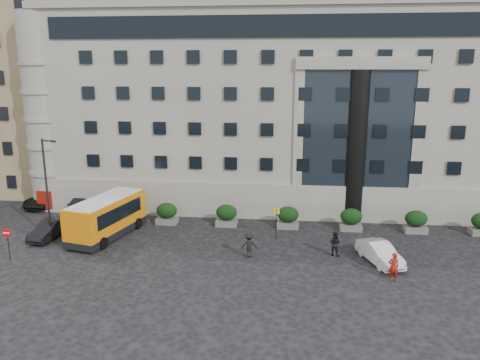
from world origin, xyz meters
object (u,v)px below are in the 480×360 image
object	(u,v)px
minibus	(107,216)
parked_car_d	(47,198)
pedestrian_a	(393,267)
parked_car_b	(50,229)
no_entry_sign	(7,238)
hedge_e	(416,221)
hedge_b	(227,215)
hedge_c	(288,217)
street_lamp	(47,186)
parked_car_c	(80,205)
pedestrian_c	(249,245)
pedestrian_b	(335,243)
hedge_a	(167,213)
red_truck	(60,190)
bus_stop_sign	(276,218)
white_taxi	(380,253)
hedge_d	(351,219)

from	to	relation	value
minibus	parked_car_d	bearing A→B (deg)	153.85
pedestrian_a	parked_car_b	bearing A→B (deg)	-16.45
no_entry_sign	minibus	distance (m)	7.33
parked_car_d	hedge_e	bearing A→B (deg)	0.26
no_entry_sign	hedge_b	bearing A→B (deg)	31.90
hedge_c	street_lamp	bearing A→B (deg)	-165.33
street_lamp	parked_car_c	distance (m)	7.75
hedge_e	pedestrian_c	xyz separation A→B (m)	(-13.08, -6.59, -0.01)
no_entry_sign	pedestrian_b	bearing A→B (deg)	8.12
hedge_a	pedestrian_b	distance (m)	14.87
minibus	parked_car_b	bearing A→B (deg)	-155.91
red_truck	pedestrian_b	xyz separation A→B (m)	(25.80, -10.30, -0.55)
bus_stop_sign	hedge_c	bearing A→B (deg)	72.18
pedestrian_b	pedestrian_a	bearing A→B (deg)	157.01
hedge_b	parked_car_b	size ratio (longest dim) A/B	0.44
hedge_b	white_taxi	distance (m)	13.31
minibus	parked_car_c	bearing A→B (deg)	144.31
bus_stop_sign	hedge_d	bearing A→B (deg)	24.66
pedestrian_c	pedestrian_a	bearing A→B (deg)	158.81
street_lamp	bus_stop_sign	size ratio (longest dim) A/B	3.17
white_taxi	pedestrian_b	xyz separation A→B (m)	(-2.97, 1.00, 0.18)
hedge_a	parked_car_b	distance (m)	9.43
bus_stop_sign	parked_car_d	world-z (taller)	bus_stop_sign
street_lamp	parked_car_b	size ratio (longest dim) A/B	1.90
no_entry_sign	parked_car_b	xyz separation A→B (m)	(0.66, 4.44, -0.96)
minibus	red_truck	xyz separation A→B (m)	(-8.11, 8.28, -0.28)
hedge_b	no_entry_sign	xyz separation A→B (m)	(-14.20, -8.84, 0.72)
hedge_d	hedge_e	bearing A→B (deg)	0.00
street_lamp	minibus	world-z (taller)	street_lamp
hedge_b	minibus	xyz separation A→B (m)	(-9.10, -3.58, 0.80)
hedge_c	hedge_b	bearing A→B (deg)	180.00
red_truck	no_entry_sign	bearing A→B (deg)	-84.64
hedge_e	hedge_b	bearing A→B (deg)	180.00
minibus	hedge_d	bearing A→B (deg)	23.99
parked_car_c	pedestrian_b	bearing A→B (deg)	-26.82
red_truck	pedestrian_b	distance (m)	27.78
hedge_c	pedestrian_c	size ratio (longest dim) A/B	1.00
street_lamp	white_taxi	size ratio (longest dim) A/B	1.84
hedge_a	hedge_b	bearing A→B (deg)	0.00
hedge_b	parked_car_d	size ratio (longest dim) A/B	0.34
street_lamp	no_entry_sign	bearing A→B (deg)	-104.72
pedestrian_a	street_lamp	bearing A→B (deg)	-15.73
hedge_e	pedestrian_b	world-z (taller)	hedge_e
hedge_b	pedestrian_a	world-z (taller)	pedestrian_a
white_taxi	parked_car_c	bearing A→B (deg)	140.77
parked_car_b	pedestrian_a	bearing A→B (deg)	-6.71
hedge_d	bus_stop_sign	world-z (taller)	bus_stop_sign
bus_stop_sign	pedestrian_b	world-z (taller)	bus_stop_sign
hedge_a	minibus	size ratio (longest dim) A/B	0.23
white_taxi	pedestrian_a	xyz separation A→B (m)	(0.33, -2.75, 0.22)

